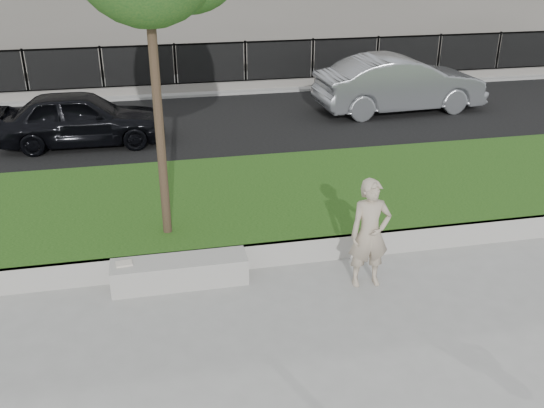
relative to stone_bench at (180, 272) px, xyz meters
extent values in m
plane|color=gray|center=(1.29, -0.80, -0.20)|extent=(90.00, 90.00, 0.00)
cube|color=black|center=(1.29, 2.20, 0.00)|extent=(34.00, 4.00, 0.40)
cube|color=#A5A39B|center=(1.29, 0.24, 0.00)|extent=(34.00, 0.08, 0.40)
cube|color=black|center=(1.29, 7.70, -0.18)|extent=(34.00, 7.00, 0.04)
cube|color=gray|center=(1.29, 12.20, -0.14)|extent=(34.00, 3.00, 0.12)
cube|color=slate|center=(1.29, 11.20, 0.04)|extent=(32.00, 0.30, 0.24)
cube|color=black|center=(1.29, 11.20, 0.67)|extent=(32.00, 0.04, 1.50)
cube|color=black|center=(1.29, 11.20, 1.37)|extent=(32.00, 0.05, 0.05)
cube|color=black|center=(1.29, 11.20, 0.17)|extent=(32.00, 0.05, 0.05)
cube|color=#A5A39B|center=(0.00, 0.00, 0.00)|extent=(1.98, 0.49, 0.40)
imported|color=tan|center=(2.70, -0.55, 0.62)|extent=(0.62, 0.41, 1.65)
cube|color=beige|center=(-0.78, 0.03, 0.22)|extent=(0.25, 0.19, 0.03)
cylinder|color=#38281C|center=(-0.11, 0.97, 3.03)|extent=(0.14, 0.14, 5.67)
imported|color=black|center=(-1.84, 6.78, 0.49)|extent=(3.89, 1.65, 1.31)
imported|color=gray|center=(6.75, 8.00, 0.62)|extent=(4.82, 1.93, 1.56)
camera|label=1|loc=(-0.26, -7.80, 4.61)|focal=40.00mm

